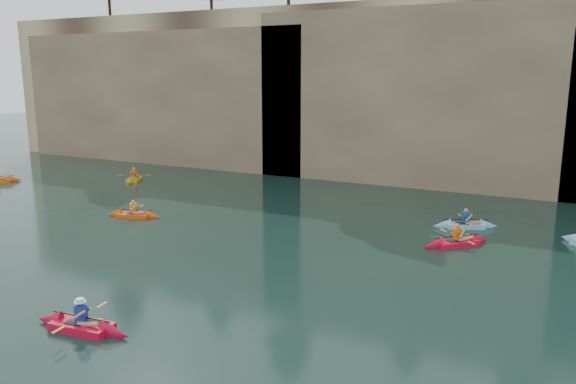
% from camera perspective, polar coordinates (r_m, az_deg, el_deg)
% --- Properties ---
extents(ground, '(160.00, 160.00, 0.00)m').
position_cam_1_polar(ground, '(17.38, -9.08, -12.24)').
color(ground, black).
rests_on(ground, ground).
extents(cliff, '(70.00, 16.00, 12.00)m').
position_cam_1_polar(cliff, '(43.75, 14.82, 10.22)').
color(cliff, tan).
rests_on(cliff, ground).
extents(cliff_slab_west, '(26.00, 2.40, 10.56)m').
position_cam_1_polar(cliff_slab_west, '(46.04, -12.93, 9.49)').
color(cliff_slab_west, '#99815D').
rests_on(cliff_slab_west, ground).
extents(cliff_slab_center, '(24.00, 2.40, 11.40)m').
position_cam_1_polar(cliff_slab_center, '(36.10, 15.32, 9.41)').
color(cliff_slab_center, '#99815D').
rests_on(cliff_slab_center, ground).
extents(sea_cave_west, '(4.50, 1.00, 4.00)m').
position_cam_1_polar(sea_cave_west, '(44.53, -11.29, 5.25)').
color(sea_cave_west, black).
rests_on(sea_cave_west, ground).
extents(sea_cave_center, '(3.50, 1.00, 3.20)m').
position_cam_1_polar(sea_cave_center, '(37.59, 5.78, 3.58)').
color(sea_cave_center, black).
rests_on(sea_cave_center, ground).
extents(main_kayaker, '(3.23, 2.17, 1.18)m').
position_cam_1_polar(main_kayaker, '(17.17, -20.20, -12.60)').
color(main_kayaker, red).
rests_on(main_kayaker, ground).
extents(kayaker_orange, '(2.97, 2.14, 1.10)m').
position_cam_1_polar(kayaker_orange, '(29.12, -15.40, -2.23)').
color(kayaker_orange, '#F14D0F').
rests_on(kayaker_orange, ground).
extents(kayaker_red_far, '(2.74, 2.84, 1.18)m').
position_cam_1_polar(kayaker_red_far, '(24.59, 16.74, -4.91)').
color(kayaker_red_far, red).
rests_on(kayaker_red_far, ground).
extents(kayaker_yellow, '(2.06, 2.81, 1.14)m').
position_cam_1_polar(kayaker_yellow, '(38.83, -15.34, 1.30)').
color(kayaker_yellow, '#EDA614').
rests_on(kayaker_yellow, ground).
extents(kayaker_ltblue_mid, '(3.02, 2.08, 1.15)m').
position_cam_1_polar(kayaker_ltblue_mid, '(27.43, 17.54, -3.22)').
color(kayaker_ltblue_mid, '#8CCCEA').
rests_on(kayaker_ltblue_mid, ground).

